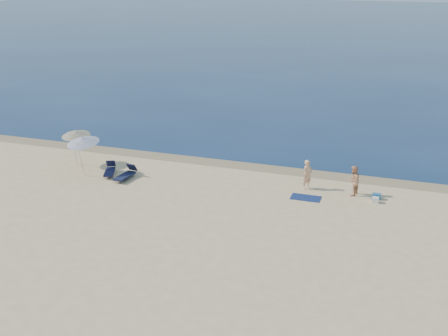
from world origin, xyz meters
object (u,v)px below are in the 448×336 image
object	(u,v)px
blue_cooler	(376,196)
umbrella_near	(83,140)
person_right	(353,181)
person_left	(307,175)

from	to	relation	value
blue_cooler	umbrella_near	size ratio (longest dim) A/B	0.17
person_right	blue_cooler	size ratio (longest dim) A/B	3.87
blue_cooler	person_right	bearing A→B (deg)	174.27
person_left	person_right	bearing A→B (deg)	-55.77
person_left	person_right	distance (m)	2.58
blue_cooler	umbrella_near	xyz separation A→B (m)	(-17.13, -1.76, 2.02)
person_left	umbrella_near	size ratio (longest dim) A/B	0.68
person_right	umbrella_near	size ratio (longest dim) A/B	0.67
person_right	umbrella_near	bearing A→B (deg)	-71.84
blue_cooler	umbrella_near	distance (m)	17.34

